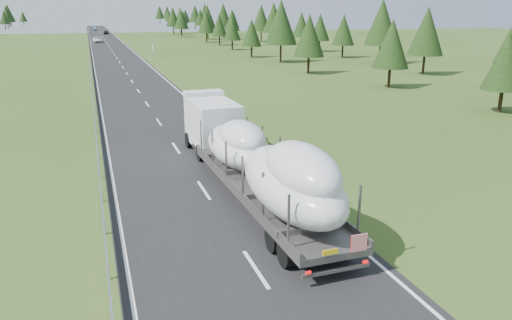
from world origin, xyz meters
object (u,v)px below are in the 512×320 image
object	(u,v)px
boat_truck	(252,154)
distant_car_dark	(106,32)
distant_car_blue	(95,29)
distant_van	(98,40)
highway_sign	(153,48)

from	to	relation	value
boat_truck	distant_car_dark	bearing A→B (deg)	90.08
distant_car_dark	distant_car_blue	size ratio (longest dim) A/B	1.01
distant_car_dark	distant_van	bearing A→B (deg)	-91.26
boat_truck	distant_car_blue	size ratio (longest dim) A/B	4.51
highway_sign	boat_truck	bearing A→B (deg)	-93.48
highway_sign	distant_van	world-z (taller)	highway_sign
highway_sign	distant_car_dark	bearing A→B (deg)	92.81
highway_sign	distant_car_dark	size ratio (longest dim) A/B	0.55
highway_sign	distant_car_blue	distance (m)	149.94
highway_sign	boat_truck	world-z (taller)	boat_truck
highway_sign	boat_truck	xyz separation A→B (m)	(-4.97, -81.62, 0.50)
boat_truck	distant_car_dark	size ratio (longest dim) A/B	4.44
highway_sign	distant_car_dark	xyz separation A→B (m)	(-5.24, 106.87, -1.00)
boat_truck	distant_van	distance (m)	136.17
boat_truck	distant_car_blue	distance (m)	231.34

